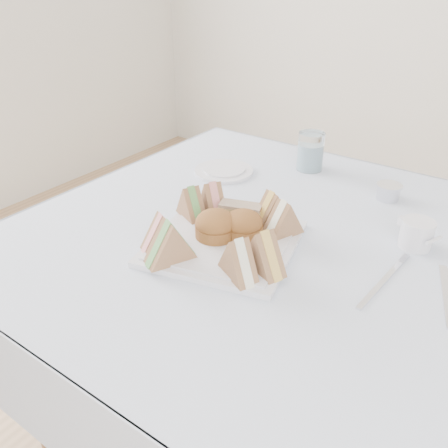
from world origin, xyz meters
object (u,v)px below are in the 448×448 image
Objects in this scene: serving_plate at (224,243)px; water_glass at (311,151)px; creamer_jug at (417,234)px; table at (260,360)px.

water_glass is at bearing 80.81° from serving_plate.
creamer_jug reaches higher than serving_plate.
creamer_jug is (0.36, -0.24, -0.02)m from water_glass.
serving_plate is at bearing -123.21° from creamer_jug.
water_glass is 1.58× the size of creamer_jug.
creamer_jug is (0.27, 0.12, 0.40)m from table.
serving_plate is 4.27× the size of creamer_jug.
creamer_jug is at bearing 24.53° from table.
water_glass is 0.43m from creamer_jug.
serving_plate is at bearing -85.02° from water_glass.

